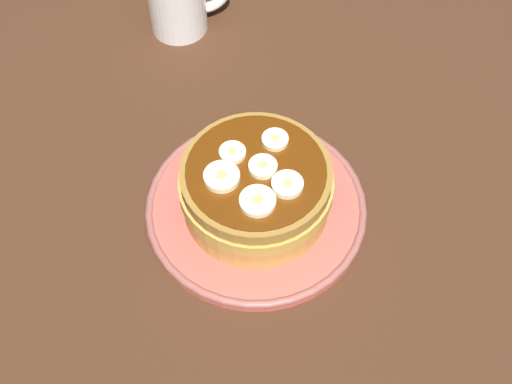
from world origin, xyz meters
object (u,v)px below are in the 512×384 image
banana_slice_4 (233,153)px  banana_slice_5 (258,201)px  banana_slice_0 (263,167)px  pancake_stack (255,187)px  plate (256,207)px  banana_slice_1 (287,185)px  banana_slice_2 (275,140)px  banana_slice_3 (222,177)px

banana_slice_4 → banana_slice_5: bearing=-84.3°
banana_slice_0 → banana_slice_5: (-1.71, -3.73, 0.02)cm
banana_slice_4 → pancake_stack: bearing=-57.6°
banana_slice_0 → banana_slice_4: size_ratio=1.06×
plate → banana_slice_1: size_ratio=7.50×
pancake_stack → banana_slice_0: (0.79, -0.07, 3.37)cm
plate → banana_slice_0: banana_slice_0 is taller
banana_slice_1 → banana_slice_5: same height
plate → pancake_stack: pancake_stack is taller
banana_slice_2 → banana_slice_3: banana_slice_3 is taller
pancake_stack → banana_slice_3: size_ratio=4.48×
pancake_stack → banana_slice_1: size_ratio=5.11×
banana_slice_1 → banana_slice_5: bearing=-164.2°
banana_slice_2 → banana_slice_4: bearing=-176.8°
pancake_stack → banana_slice_4: bearing=122.4°
banana_slice_0 → banana_slice_4: bearing=133.1°
banana_slice_3 → banana_slice_0: bearing=1.0°
banana_slice_0 → banana_slice_3: (-4.16, -0.07, 0.07)cm
plate → banana_slice_1: bearing=-50.5°
plate → banana_slice_1: 7.86cm
banana_slice_3 → banana_slice_5: size_ratio=1.01×
plate → pancake_stack: size_ratio=1.47×
banana_slice_3 → banana_slice_5: bearing=-56.2°
banana_slice_5 → banana_slice_0: bearing=65.3°
plate → banana_slice_3: (-3.46, -0.02, 7.03)cm
pancake_stack → banana_slice_4: banana_slice_4 is taller
banana_slice_2 → banana_slice_5: bearing=-121.1°
banana_slice_0 → pancake_stack: bearing=175.1°
plate → banana_slice_5: size_ratio=6.65×
pancake_stack → banana_slice_1: (2.36, -2.87, 3.42)cm
banana_slice_5 → banana_slice_3: bearing=123.8°
banana_slice_2 → banana_slice_5: size_ratio=0.77×
banana_slice_5 → pancake_stack: bearing=76.4°
banana_slice_4 → banana_slice_5: 6.25cm
banana_slice_1 → banana_slice_3: size_ratio=0.88×
banana_slice_3 → banana_slice_5: (2.44, -3.66, -0.04)cm
banana_slice_0 → banana_slice_4: same height
pancake_stack → banana_slice_1: 5.05cm
plate → banana_slice_5: banana_slice_5 is taller
plate → banana_slice_0: bearing=4.6°
plate → banana_slice_5: 7.95cm
banana_slice_2 → banana_slice_5: same height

